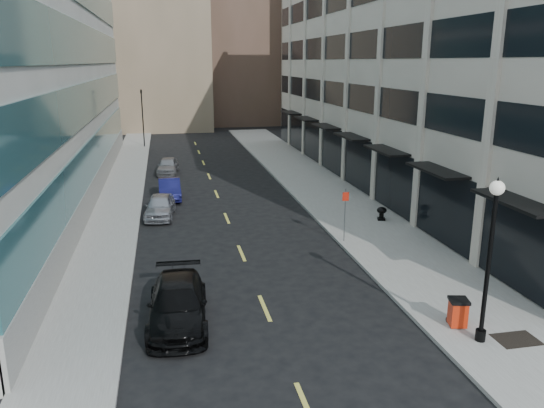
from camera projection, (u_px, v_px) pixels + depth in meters
name	position (u px, v px, depth m)	size (l,w,h in m)	color
sidewalk_right	(348.00, 210.00, 32.65)	(5.00, 80.00, 0.15)	gray
sidewalk_left	(112.00, 224.00, 29.95)	(3.00, 80.00, 0.15)	gray
building_right	(443.00, 61.00, 38.76)	(15.30, 46.50, 18.25)	beige
skyline_tan_near	(154.00, 23.00, 72.21)	(14.00, 18.00, 28.00)	#927A5F
skyline_brown	(237.00, 4.00, 77.52)	(12.00, 16.00, 34.00)	brown
skyline_tan_far	(88.00, 47.00, 80.53)	(12.00, 14.00, 22.00)	#927A5F
skyline_stone	(313.00, 54.00, 75.60)	(10.00, 14.00, 20.00)	beige
grate_far	(516.00, 339.00, 17.32)	(1.40, 1.00, 0.01)	black
road_centerline	(233.00, 234.00, 28.39)	(0.15, 68.20, 0.01)	#D8CC4C
traffic_signal	(141.00, 93.00, 55.16)	(0.66, 0.66, 6.98)	black
car_black_pickup	(178.00, 304.00, 18.55)	(2.03, 5.01, 1.45)	black
car_silver_sedan	(160.00, 206.00, 31.26)	(1.61, 4.00, 1.36)	#97999F
car_blue_sedan	(170.00, 189.00, 35.52)	(1.41, 4.06, 1.34)	#151651
car_grey_sedan	(168.00, 166.00, 43.39)	(1.58, 3.94, 1.34)	gray
trash_bin	(458.00, 312.00, 18.08)	(0.74, 0.76, 1.01)	red
lamppost	(490.00, 248.00, 16.44)	(0.45, 0.45, 5.47)	black
sign_post	(345.00, 208.00, 26.40)	(0.32, 0.08, 2.72)	slate
urn_planter	(382.00, 212.00, 30.27)	(0.56, 0.56, 0.77)	black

